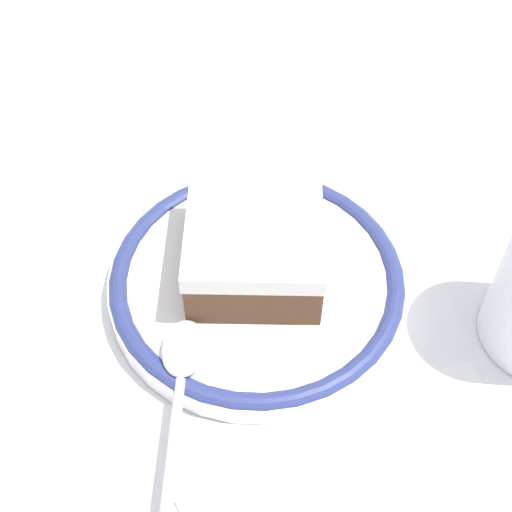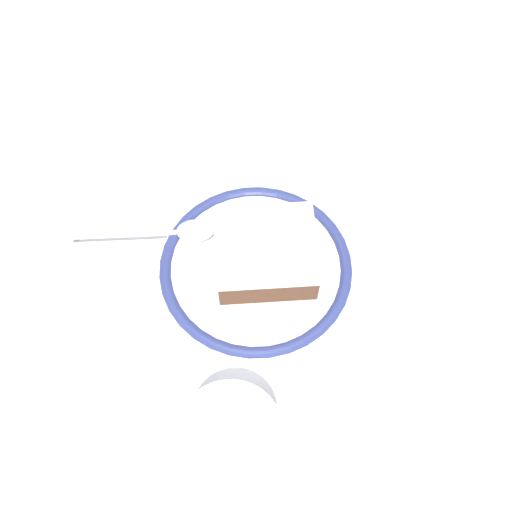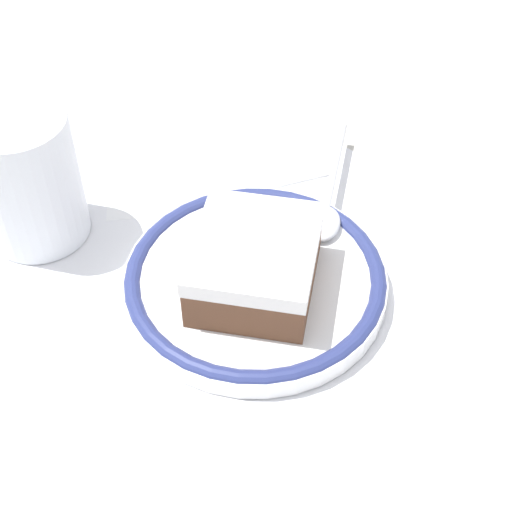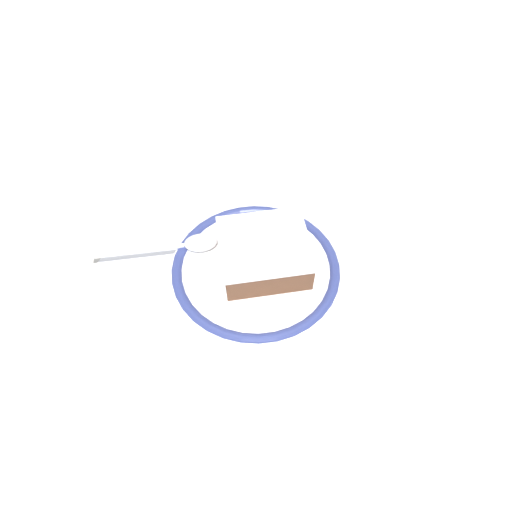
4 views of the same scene
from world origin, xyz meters
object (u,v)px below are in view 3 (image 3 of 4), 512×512
spoon (327,207)px  napkin (184,169)px  plate (256,281)px  cup (30,186)px  sugar_packet (299,167)px  cake_slice (255,264)px

spoon → napkin: spoon is taller
spoon → napkin: bearing=-169.8°
plate → cup: (-0.17, -0.06, 0.04)m
sugar_packet → spoon: bearing=-34.6°
napkin → plate: bearing=-25.0°
plate → cake_slice: bearing=-53.6°
spoon → cup: cup is taller
napkin → sugar_packet: size_ratio=2.54×
plate → sugar_packet: (-0.06, 0.13, -0.01)m
napkin → cake_slice: bearing=-26.6°
napkin → sugar_packet: bearing=40.3°
sugar_packet → cake_slice: bearing=-63.9°
sugar_packet → napkin: bearing=-139.7°
plate → cup: cup is taller
plate → spoon: size_ratio=1.39×
plate → cake_slice: size_ratio=1.55×
spoon → napkin: size_ratio=1.07×
cup → sugar_packet: (0.11, 0.19, -0.04)m
plate → spoon: 0.09m
napkin → sugar_packet: (0.07, 0.06, 0.00)m
cup → napkin: 0.14m
cup → sugar_packet: size_ratio=2.10×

